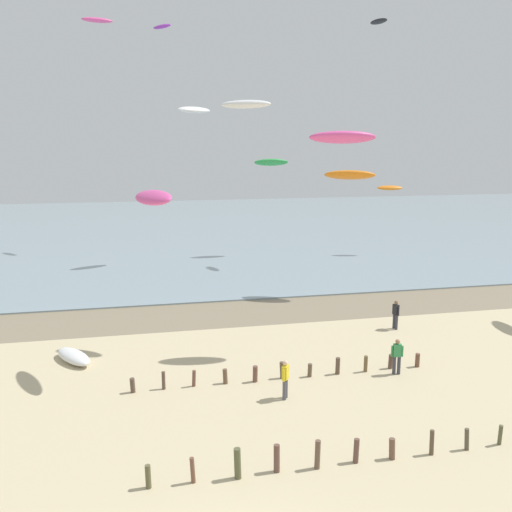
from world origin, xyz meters
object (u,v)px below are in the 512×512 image
object	(u,v)px
kite_aloft_1	(162,27)
kite_aloft_4	(271,162)
kite_aloft_7	(97,20)
person_nearest_camera	(396,314)
person_by_waterline	(397,355)
kite_aloft_13	(246,104)
kite_aloft_0	(343,137)
kite_aloft_3	(153,198)
person_mid_beach	(285,378)
kite_aloft_12	(390,188)
grounded_kite	(74,357)
kite_aloft_9	(350,175)
kite_aloft_10	(194,110)
kite_aloft_6	(379,21)

from	to	relation	value
kite_aloft_1	kite_aloft_4	size ratio (longest dim) A/B	0.72
kite_aloft_4	kite_aloft_7	size ratio (longest dim) A/B	1.24
person_nearest_camera	kite_aloft_4	world-z (taller)	kite_aloft_4
person_by_waterline	kite_aloft_13	bearing A→B (deg)	131.84
kite_aloft_0	kite_aloft_4	world-z (taller)	kite_aloft_0
kite_aloft_3	person_mid_beach	bearing A→B (deg)	25.58
person_nearest_camera	kite_aloft_12	world-z (taller)	kite_aloft_12
grounded_kite	kite_aloft_9	world-z (taller)	kite_aloft_9
person_mid_beach	person_by_waterline	size ratio (longest dim) A/B	1.00
grounded_kite	kite_aloft_7	world-z (taller)	kite_aloft_7
kite_aloft_12	kite_aloft_13	distance (m)	28.20
kite_aloft_1	kite_aloft_7	size ratio (longest dim) A/B	0.89
person_mid_beach	kite_aloft_3	distance (m)	9.92
kite_aloft_4	kite_aloft_13	distance (m)	24.21
person_nearest_camera	kite_aloft_13	bearing A→B (deg)	176.86
kite_aloft_7	kite_aloft_13	xyz separation A→B (m)	(8.35, -23.98, -8.51)
kite_aloft_13	kite_aloft_9	bearing A→B (deg)	-108.76
person_by_waterline	kite_aloft_9	bearing A→B (deg)	78.23
kite_aloft_3	kite_aloft_10	distance (m)	25.27
kite_aloft_3	kite_aloft_9	bearing A→B (deg)	105.11
person_mid_beach	kite_aloft_13	xyz separation A→B (m)	(-0.09, 7.94, 11.69)
kite_aloft_3	person_nearest_camera	bearing A→B (deg)	79.02
kite_aloft_1	kite_aloft_12	world-z (taller)	kite_aloft_1
kite_aloft_9	kite_aloft_4	bearing A→B (deg)	120.24
kite_aloft_10	kite_aloft_6	bearing A→B (deg)	-35.19
person_mid_beach	kite_aloft_3	world-z (taller)	kite_aloft_3
kite_aloft_1	kite_aloft_3	world-z (taller)	kite_aloft_1
person_nearest_camera	kite_aloft_6	distance (m)	28.15
person_nearest_camera	kite_aloft_3	xyz separation A→B (m)	(-13.73, -3.08, 7.30)
kite_aloft_12	person_nearest_camera	bearing A→B (deg)	78.56
kite_aloft_1	kite_aloft_13	world-z (taller)	kite_aloft_1
kite_aloft_6	kite_aloft_12	xyz separation A→B (m)	(2.90, 2.43, -14.41)
person_mid_beach	kite_aloft_10	size ratio (longest dim) A/B	0.53
kite_aloft_6	kite_aloft_10	xyz separation A→B (m)	(-15.69, 2.46, -7.40)
kite_aloft_1	kite_aloft_7	xyz separation A→B (m)	(-5.82, -4.99, -0.66)
kite_aloft_7	kite_aloft_9	xyz separation A→B (m)	(17.14, -16.49, -12.61)
kite_aloft_6	kite_aloft_9	bearing A→B (deg)	132.22
person_mid_beach	kite_aloft_7	bearing A→B (deg)	104.81
kite_aloft_7	kite_aloft_12	distance (m)	30.45
kite_aloft_3	kite_aloft_4	bearing A→B (deg)	132.06
person_mid_beach	kite_aloft_4	xyz separation A→B (m)	(6.88, 30.84, 7.98)
person_by_waterline	kite_aloft_13	distance (m)	14.62
kite_aloft_13	person_nearest_camera	bearing A→B (deg)	-152.36
person_mid_beach	person_by_waterline	bearing A→B (deg)	13.64
kite_aloft_7	kite_aloft_3	bearing A→B (deg)	-94.53
kite_aloft_12	grounded_kite	bearing A→B (deg)	52.06
person_by_waterline	kite_aloft_7	size ratio (longest dim) A/B	0.64
kite_aloft_4	kite_aloft_6	world-z (taller)	kite_aloft_6
kite_aloft_10	kite_aloft_12	size ratio (longest dim) A/B	1.33
kite_aloft_10	kite_aloft_0	bearing A→B (deg)	-104.34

